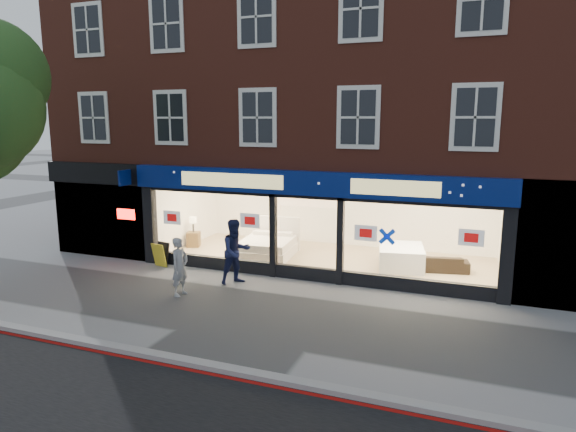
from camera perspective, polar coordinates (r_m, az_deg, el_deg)
The scene contains 12 objects.
ground at distance 12.87m, azimuth -2.55°, elevation -10.97°, with size 120.00×120.00×0.00m, color gray.
kerb_line at distance 10.36m, azimuth -9.73°, elevation -16.73°, with size 60.00×0.10×0.01m, color #8C0A07.
kerb_stone at distance 10.49m, azimuth -9.16°, elevation -16.02°, with size 60.00×0.25×0.12m, color gray.
showroom_floor at distance 17.54m, azimuth 4.35°, elevation -4.87°, with size 11.00×4.50×0.10m, color tan.
building at distance 18.62m, azimuth 6.16°, elevation 16.56°, with size 19.00×8.26×10.30m.
display_bed at distance 17.77m, azimuth -2.22°, elevation -3.35°, with size 1.98×2.31×1.21m.
bedside_table at distance 19.34m, azimuth -10.43°, elevation -2.55°, with size 0.45×0.45×0.55m, color brown.
mattress_stack at distance 16.76m, azimuth 12.46°, elevation -4.46°, with size 1.67×1.96×0.68m.
sofa at distance 16.70m, azimuth 16.52°, elevation -5.03°, with size 1.72×0.67×0.50m, color black.
a_board at distance 17.31m, azimuth -13.95°, elevation -4.18°, with size 0.52×0.33×0.80m, color gold.
pedestrian_grey at distance 14.34m, azimuth -11.93°, elevation -5.51°, with size 0.59×0.39×1.61m, color #999BA0.
pedestrian_blue at distance 15.05m, azimuth -5.81°, elevation -3.96°, with size 0.93×0.73×1.92m, color #1A2049.
Camera 1 is at (4.82, -10.95, 4.76)m, focal length 32.00 mm.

